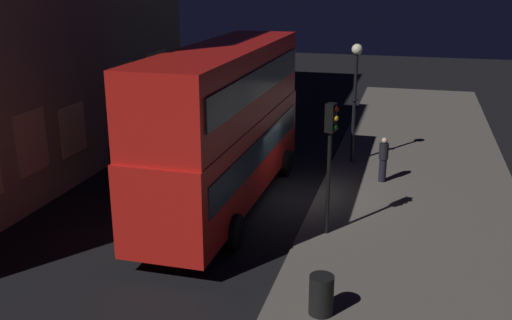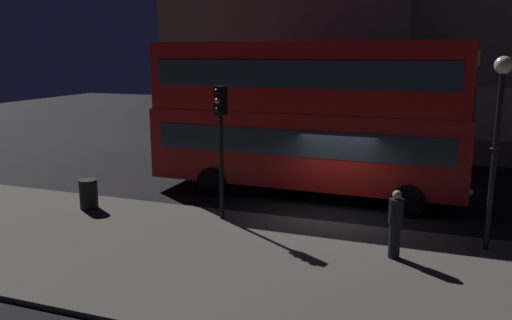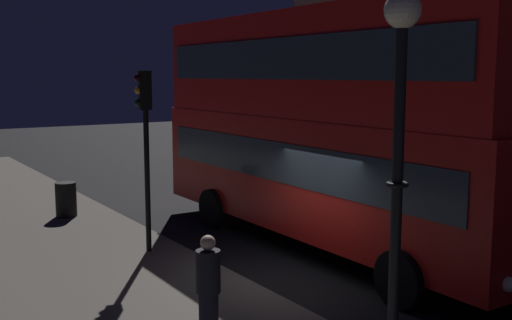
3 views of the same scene
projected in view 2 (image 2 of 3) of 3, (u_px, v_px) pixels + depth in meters
The scene contains 7 objects.
ground_plane at pixel (331, 217), 16.14m from camera, with size 80.00×80.00×0.00m, color black.
sidewalk_slab at pixel (294, 268), 12.13m from camera, with size 44.00×7.11×0.12m, color #5B564F.
double_decker_bus at pixel (304, 112), 17.95m from camera, with size 11.30×2.91×5.52m.
traffic_light_near_kerb at pixel (221, 125), 15.01m from camera, with size 0.38×0.39×4.07m.
street_lamp at pixel (498, 118), 12.49m from camera, with size 0.44×0.44×4.94m.
pedestrian at pixel (395, 223), 12.46m from camera, with size 0.35×0.35×1.74m.
litter_bin at pixel (89, 194), 16.53m from camera, with size 0.58×0.58×0.97m, color black.
Camera 2 is at (2.96, -15.31, 5.13)m, focal length 35.47 mm.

